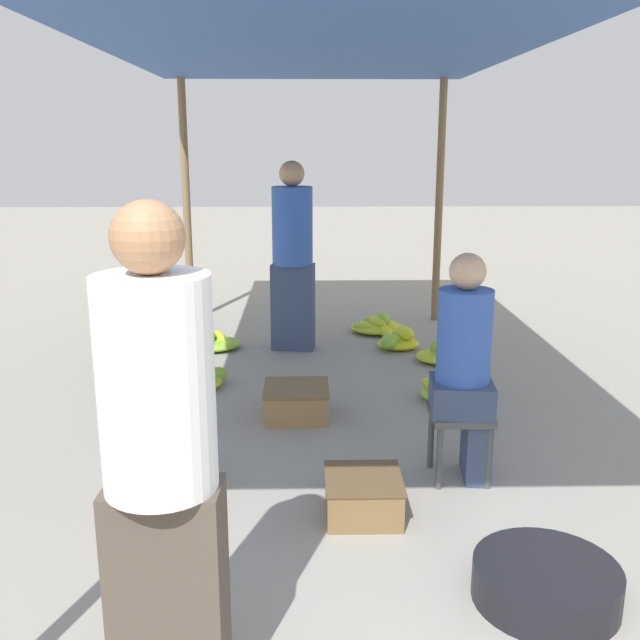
# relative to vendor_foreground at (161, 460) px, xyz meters

# --- Properties ---
(canopy_post_back_left) EXTENTS (0.08, 0.08, 2.51)m
(canopy_post_back_left) POSITION_rel_vendor_foreground_xyz_m (-0.77, 5.39, 0.36)
(canopy_post_back_left) COLOR olive
(canopy_post_back_left) RESTS_ON ground
(canopy_post_back_right) EXTENTS (0.08, 0.08, 2.51)m
(canopy_post_back_right) POSITION_rel_vendor_foreground_xyz_m (1.87, 5.39, 0.36)
(canopy_post_back_right) COLOR olive
(canopy_post_back_right) RESTS_ON ground
(canopy_tarp) EXTENTS (3.04, 6.12, 0.04)m
(canopy_tarp) POSITION_rel_vendor_foreground_xyz_m (0.55, 2.53, 1.63)
(canopy_tarp) COLOR #33569E
(canopy_tarp) RESTS_ON canopy_post_front_left
(vendor_foreground) EXTENTS (0.39, 0.38, 1.72)m
(vendor_foreground) POSITION_rel_vendor_foreground_xyz_m (0.00, 0.00, 0.00)
(vendor_foreground) COLOR #4C4238
(vendor_foreground) RESTS_ON ground
(stool) EXTENTS (0.34, 0.34, 0.41)m
(stool) POSITION_rel_vendor_foreground_xyz_m (1.34, 1.64, -0.57)
(stool) COLOR #4C4C4C
(stool) RESTS_ON ground
(vendor_seated) EXTENTS (0.37, 0.37, 1.31)m
(vendor_seated) POSITION_rel_vendor_foreground_xyz_m (1.36, 1.64, -0.21)
(vendor_seated) COLOR #384766
(vendor_seated) RESTS_ON ground
(basin_black) EXTENTS (0.61, 0.61, 0.16)m
(basin_black) POSITION_rel_vendor_foreground_xyz_m (1.47, 0.50, -0.81)
(basin_black) COLOR black
(basin_black) RESTS_ON ground
(banana_pile_left_0) EXTENTS (0.45, 0.49, 0.20)m
(banana_pile_left_0) POSITION_rel_vendor_foreground_xyz_m (-0.27, 1.56, -0.81)
(banana_pile_left_0) COLOR #C4D329
(banana_pile_left_0) RESTS_ON ground
(banana_pile_left_1) EXTENTS (0.54, 0.49, 0.14)m
(banana_pile_left_1) POSITION_rel_vendor_foreground_xyz_m (-0.39, 3.23, -0.84)
(banana_pile_left_1) COLOR #95C031
(banana_pile_left_1) RESTS_ON ground
(banana_pile_left_2) EXTENTS (0.55, 0.60, 0.20)m
(banana_pile_left_2) POSITION_rel_vendor_foreground_xyz_m (-0.46, 4.30, -0.82)
(banana_pile_left_2) COLOR #91BE32
(banana_pile_left_2) RESTS_ON ground
(banana_pile_right_0) EXTENTS (0.58, 0.41, 0.25)m
(banana_pile_right_0) POSITION_rel_vendor_foreground_xyz_m (1.57, 2.91, -0.79)
(banana_pile_right_0) COLOR #7FB735
(banana_pile_right_0) RESTS_ON ground
(banana_pile_right_1) EXTENTS (0.41, 0.42, 0.21)m
(banana_pile_right_1) POSITION_rel_vendor_foreground_xyz_m (1.32, 4.26, -0.82)
(banana_pile_right_1) COLOR yellow
(banana_pile_right_1) RESTS_ON ground
(banana_pile_right_2) EXTENTS (0.56, 0.63, 0.21)m
(banana_pile_right_2) POSITION_rel_vendor_foreground_xyz_m (1.21, 4.87, -0.82)
(banana_pile_right_2) COLOR #BCCF2B
(banana_pile_right_2) RESTS_ON ground
(banana_pile_right_3) EXTENTS (0.46, 0.51, 0.22)m
(banana_pile_right_3) POSITION_rel_vendor_foreground_xyz_m (1.68, 3.84, -0.81)
(banana_pile_right_3) COLOR #C7D429
(banana_pile_right_3) RESTS_ON ground
(crate_near) EXTENTS (0.45, 0.45, 0.22)m
(crate_near) POSITION_rel_vendor_foreground_xyz_m (0.40, 2.60, -0.78)
(crate_near) COLOR #9E7A4C
(crate_near) RESTS_ON ground
(crate_mid) EXTENTS (0.39, 0.39, 0.22)m
(crate_mid) POSITION_rel_vendor_foreground_xyz_m (0.76, 1.22, -0.78)
(crate_mid) COLOR brown
(crate_mid) RESTS_ON ground
(shopper_walking_mid) EXTENTS (0.42, 0.42, 1.72)m
(shopper_walking_mid) POSITION_rel_vendor_foreground_xyz_m (0.35, 4.30, 0.00)
(shopper_walking_mid) COLOR #384766
(shopper_walking_mid) RESTS_ON ground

